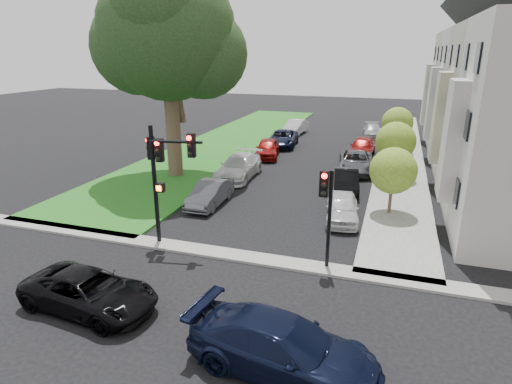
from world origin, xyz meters
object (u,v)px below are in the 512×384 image
(traffic_signal_secondary, at_px, (327,201))
(car_parked_3, at_px, (362,147))
(small_tree_b, at_px, (396,142))
(car_parked_8, at_px, (283,138))
(car_cross_near, at_px, (89,292))
(car_parked_2, at_px, (356,162))
(car_parked_9, at_px, (296,127))
(car_cross_far, at_px, (283,347))
(car_parked_5, at_px, (210,194))
(small_tree_c, at_px, (397,123))
(car_parked_0, at_px, (342,208))
(small_tree_a, at_px, (393,171))
(car_parked_7, at_px, (267,148))
(car_parked_1, at_px, (346,181))
(car_parked_4, at_px, (373,131))
(eucalyptus, at_px, (166,32))
(traffic_signal_main, at_px, (162,165))
(car_parked_6, at_px, (239,167))

(traffic_signal_secondary, bearing_deg, car_parked_3, 90.60)
(small_tree_b, relative_size, car_parked_8, 0.76)
(car_cross_near, distance_m, car_parked_2, 21.84)
(car_parked_3, distance_m, car_parked_9, 10.93)
(car_parked_2, bearing_deg, car_cross_near, -114.90)
(car_cross_far, height_order, car_parked_5, car_cross_far)
(small_tree_b, distance_m, car_cross_far, 20.58)
(small_tree_b, distance_m, car_parked_5, 13.24)
(small_tree_c, relative_size, car_parked_0, 0.96)
(car_parked_2, bearing_deg, car_cross_far, -96.08)
(small_tree_a, bearing_deg, car_parked_9, 115.51)
(car_parked_5, height_order, car_parked_9, car_parked_9)
(car_parked_0, distance_m, car_parked_7, 14.29)
(car_parked_1, distance_m, car_parked_4, 18.83)
(small_tree_b, distance_m, car_cross_near, 21.76)
(small_tree_c, bearing_deg, small_tree_a, -90.00)
(car_parked_1, bearing_deg, traffic_signal_secondary, -96.40)
(car_cross_far, relative_size, car_parked_5, 1.31)
(eucalyptus, distance_m, car_parked_7, 12.35)
(traffic_signal_main, height_order, car_cross_near, traffic_signal_main)
(small_tree_a, height_order, car_parked_9, small_tree_a)
(car_parked_2, relative_size, car_parked_7, 1.16)
(car_parked_4, height_order, car_parked_9, car_parked_9)
(car_parked_9, bearing_deg, eucalyptus, -99.69)
(traffic_signal_main, distance_m, car_parked_6, 11.48)
(car_parked_5, bearing_deg, small_tree_b, 40.65)
(traffic_signal_main, relative_size, car_parked_2, 1.05)
(traffic_signal_secondary, height_order, car_cross_near, traffic_signal_secondary)
(eucalyptus, height_order, small_tree_b, eucalyptus)
(small_tree_b, relative_size, traffic_signal_secondary, 0.96)
(car_parked_8, bearing_deg, car_parked_0, -71.23)
(car_parked_8, xyz_separation_m, car_parked_9, (-0.24, 6.29, 0.01))
(small_tree_a, height_order, car_parked_0, small_tree_a)
(car_cross_far, xyz_separation_m, car_parked_7, (-7.57, 23.76, -0.03))
(small_tree_c, height_order, car_cross_near, small_tree_c)
(car_parked_2, bearing_deg, eucalyptus, -163.43)
(traffic_signal_secondary, height_order, car_parked_4, traffic_signal_secondary)
(car_parked_2, relative_size, car_parked_3, 1.13)
(eucalyptus, bearing_deg, car_parked_5, -44.64)
(car_parked_1, distance_m, car_parked_7, 10.18)
(car_parked_7, height_order, car_parked_8, car_parked_7)
(car_parked_0, height_order, car_parked_7, car_parked_7)
(car_parked_5, height_order, car_parked_8, car_parked_8)
(small_tree_b, height_order, car_parked_4, small_tree_b)
(car_cross_far, xyz_separation_m, car_parked_0, (0.12, 11.72, -0.10))
(small_tree_c, xyz_separation_m, car_parked_9, (-10.16, 5.84, -1.87))
(car_parked_5, bearing_deg, car_parked_0, -0.48)
(eucalyptus, height_order, car_parked_2, eucalyptus)
(small_tree_b, distance_m, car_parked_4, 15.44)
(car_parked_6, distance_m, car_parked_8, 10.99)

